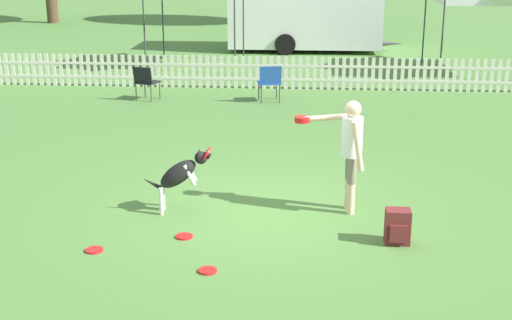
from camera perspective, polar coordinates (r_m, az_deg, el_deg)
name	(u,v)px	position (r m, az deg, el deg)	size (l,w,h in m)	color
ground_plane	(268,209)	(9.86, 1.01, -3.97)	(240.00, 240.00, 0.00)	#4C7A38
handler_person	(349,143)	(9.60, 7.44, 1.32)	(0.95, 0.56, 1.54)	beige
leaping_dog	(180,173)	(9.64, -6.06, -1.04)	(0.97, 0.34, 0.92)	black
frisbee_near_handler	(94,250)	(8.79, -12.82, -7.04)	(0.21, 0.21, 0.02)	red
frisbee_near_dog	(184,236)	(9.00, -5.76, -6.10)	(0.21, 0.21, 0.02)	red
frisbee_midfield	(208,271)	(8.09, -3.88, -8.82)	(0.21, 0.21, 0.02)	red
backpack_on_grass	(398,227)	(8.88, 11.26, -5.26)	(0.30, 0.27, 0.43)	maroon
picket_fence	(289,73)	(17.97, 2.70, 6.98)	(23.81, 0.04, 0.82)	silver
folding_chair_blue_left	(270,80)	(16.42, 1.10, 6.40)	(0.59, 0.61, 0.86)	#333338
folding_chair_center	(145,80)	(16.82, -8.84, 6.34)	(0.60, 0.61, 0.80)	#333338
equipment_trailer	(305,8)	(24.63, 3.97, 12.07)	(5.86, 2.45, 2.73)	white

